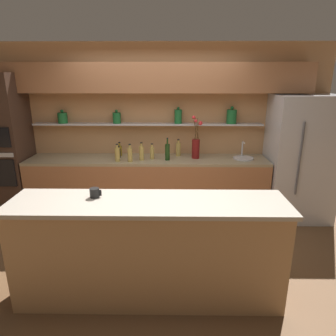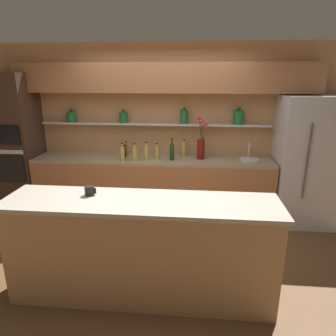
{
  "view_description": "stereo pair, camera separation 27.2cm",
  "coord_description": "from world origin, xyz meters",
  "px_view_note": "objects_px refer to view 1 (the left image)",
  "views": [
    {
      "loc": [
        0.22,
        -3.13,
        2.11
      ],
      "look_at": [
        0.17,
        0.31,
        1.05
      ],
      "focal_mm": 32.0,
      "sensor_mm": 36.0,
      "label": 1
    },
    {
      "loc": [
        0.49,
        -3.11,
        2.11
      ],
      "look_at": [
        0.17,
        0.31,
        1.05
      ],
      "focal_mm": 32.0,
      "sensor_mm": 36.0,
      "label": 2
    }
  ],
  "objects_px": {
    "bottle_spirit_0": "(142,153)",
    "oven_tower": "(6,148)",
    "bottle_sauce_1": "(119,152)",
    "bottle_spirit_6": "(130,154)",
    "sink_fixture": "(243,157)",
    "bottle_spirit_3": "(178,149)",
    "bottle_spirit_4": "(152,153)",
    "bottle_spirit_5": "(117,154)",
    "bottle_wine_2": "(167,152)",
    "bottle_oil_7": "(120,151)",
    "coffee_mug": "(95,193)",
    "flower_vase": "(196,145)",
    "refrigerator": "(300,159)"
  },
  "relations": [
    {
      "from": "bottle_wine_2",
      "to": "bottle_spirit_3",
      "type": "distance_m",
      "value": 0.3
    },
    {
      "from": "flower_vase",
      "to": "bottle_spirit_0",
      "type": "height_order",
      "value": "flower_vase"
    },
    {
      "from": "oven_tower",
      "to": "bottle_oil_7",
      "type": "xyz_separation_m",
      "value": [
        1.69,
        0.15,
        -0.08
      ]
    },
    {
      "from": "refrigerator",
      "to": "flower_vase",
      "type": "bearing_deg",
      "value": 177.49
    },
    {
      "from": "bottle_spirit_0",
      "to": "bottle_wine_2",
      "type": "xyz_separation_m",
      "value": [
        0.38,
        0.01,
        0.01
      ]
    },
    {
      "from": "sink_fixture",
      "to": "bottle_wine_2",
      "type": "bearing_deg",
      "value": -175.32
    },
    {
      "from": "oven_tower",
      "to": "bottle_spirit_3",
      "type": "distance_m",
      "value": 2.61
    },
    {
      "from": "bottle_wine_2",
      "to": "bottle_spirit_4",
      "type": "distance_m",
      "value": 0.24
    },
    {
      "from": "bottle_spirit_0",
      "to": "bottle_spirit_6",
      "type": "bearing_deg",
      "value": -152.24
    },
    {
      "from": "oven_tower",
      "to": "bottle_spirit_6",
      "type": "height_order",
      "value": "oven_tower"
    },
    {
      "from": "bottle_sauce_1",
      "to": "bottle_spirit_6",
      "type": "relative_size",
      "value": 0.71
    },
    {
      "from": "bottle_spirit_6",
      "to": "bottle_spirit_3",
      "type": "bearing_deg",
      "value": 26.14
    },
    {
      "from": "flower_vase",
      "to": "bottle_spirit_0",
      "type": "relative_size",
      "value": 2.4
    },
    {
      "from": "oven_tower",
      "to": "bottle_spirit_4",
      "type": "bearing_deg",
      "value": -0.71
    },
    {
      "from": "sink_fixture",
      "to": "bottle_spirit_6",
      "type": "bearing_deg",
      "value": -173.53
    },
    {
      "from": "bottle_spirit_3",
      "to": "bottle_spirit_4",
      "type": "xyz_separation_m",
      "value": [
        -0.4,
        -0.19,
        -0.01
      ]
    },
    {
      "from": "bottle_oil_7",
      "to": "coffee_mug",
      "type": "height_order",
      "value": "bottle_oil_7"
    },
    {
      "from": "oven_tower",
      "to": "bottle_spirit_3",
      "type": "height_order",
      "value": "oven_tower"
    },
    {
      "from": "bottle_spirit_0",
      "to": "bottle_oil_7",
      "type": "relative_size",
      "value": 1.23
    },
    {
      "from": "bottle_sauce_1",
      "to": "coffee_mug",
      "type": "distance_m",
      "value": 1.81
    },
    {
      "from": "oven_tower",
      "to": "bottle_spirit_0",
      "type": "height_order",
      "value": "oven_tower"
    },
    {
      "from": "oven_tower",
      "to": "bottle_oil_7",
      "type": "distance_m",
      "value": 1.7
    },
    {
      "from": "bottle_spirit_0",
      "to": "bottle_wine_2",
      "type": "distance_m",
      "value": 0.38
    },
    {
      "from": "sink_fixture",
      "to": "bottle_spirit_5",
      "type": "xyz_separation_m",
      "value": [
        -1.87,
        -0.18,
        0.08
      ]
    },
    {
      "from": "sink_fixture",
      "to": "coffee_mug",
      "type": "xyz_separation_m",
      "value": [
        -1.8,
        -1.77,
        0.12
      ]
    },
    {
      "from": "flower_vase",
      "to": "bottle_spirit_5",
      "type": "bearing_deg",
      "value": -170.4
    },
    {
      "from": "refrigerator",
      "to": "sink_fixture",
      "type": "distance_m",
      "value": 0.84
    },
    {
      "from": "bottle_sauce_1",
      "to": "bottle_oil_7",
      "type": "height_order",
      "value": "bottle_oil_7"
    },
    {
      "from": "bottle_wine_2",
      "to": "bottle_spirit_4",
      "type": "bearing_deg",
      "value": 166.75
    },
    {
      "from": "sink_fixture",
      "to": "bottle_sauce_1",
      "type": "xyz_separation_m",
      "value": [
        -1.88,
        0.03,
        0.06
      ]
    },
    {
      "from": "bottle_spirit_0",
      "to": "oven_tower",
      "type": "bearing_deg",
      "value": 177.35
    },
    {
      "from": "bottle_spirit_4",
      "to": "sink_fixture",
      "type": "bearing_deg",
      "value": 1.63
    },
    {
      "from": "coffee_mug",
      "to": "bottle_oil_7",
      "type": "bearing_deg",
      "value": 92.68
    },
    {
      "from": "oven_tower",
      "to": "bottle_spirit_0",
      "type": "bearing_deg",
      "value": -2.65
    },
    {
      "from": "bottle_sauce_1",
      "to": "bottle_wine_2",
      "type": "xyz_separation_m",
      "value": [
        0.74,
        -0.13,
        0.05
      ]
    },
    {
      "from": "flower_vase",
      "to": "bottle_spirit_3",
      "type": "bearing_deg",
      "value": 152.58
    },
    {
      "from": "oven_tower",
      "to": "bottle_spirit_4",
      "type": "distance_m",
      "value": 2.21
    },
    {
      "from": "bottle_spirit_0",
      "to": "coffee_mug",
      "type": "height_order",
      "value": "bottle_spirit_0"
    },
    {
      "from": "bottle_sauce_1",
      "to": "bottle_spirit_4",
      "type": "height_order",
      "value": "bottle_spirit_4"
    },
    {
      "from": "bottle_spirit_5",
      "to": "bottle_spirit_6",
      "type": "bearing_deg",
      "value": -4.82
    },
    {
      "from": "bottle_spirit_5",
      "to": "bottle_spirit_6",
      "type": "relative_size",
      "value": 0.99
    },
    {
      "from": "bottle_spirit_3",
      "to": "bottle_sauce_1",
      "type": "bearing_deg",
      "value": -172.35
    },
    {
      "from": "bottle_spirit_3",
      "to": "bottle_spirit_5",
      "type": "bearing_deg",
      "value": -159.65
    },
    {
      "from": "bottle_sauce_1",
      "to": "bottle_spirit_5",
      "type": "bearing_deg",
      "value": -86.17
    },
    {
      "from": "bottle_sauce_1",
      "to": "bottle_spirit_6",
      "type": "distance_m",
      "value": 0.3
    },
    {
      "from": "bottle_wine_2",
      "to": "bottle_spirit_5",
      "type": "relative_size",
      "value": 1.28
    },
    {
      "from": "bottle_spirit_4",
      "to": "bottle_spirit_5",
      "type": "distance_m",
      "value": 0.51
    },
    {
      "from": "bottle_spirit_5",
      "to": "sink_fixture",
      "type": "bearing_deg",
      "value": 5.36
    },
    {
      "from": "bottle_spirit_0",
      "to": "bottle_sauce_1",
      "type": "bearing_deg",
      "value": 158.56
    },
    {
      "from": "refrigerator",
      "to": "oven_tower",
      "type": "relative_size",
      "value": 0.86
    }
  ]
}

